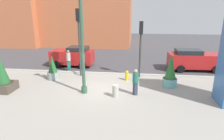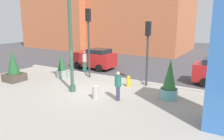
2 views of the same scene
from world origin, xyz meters
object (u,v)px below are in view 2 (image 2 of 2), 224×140
Objects in this scene: lamp_post at (71,43)px; car_passing_lane at (94,58)px; potted_plant_near_right at (169,82)px; concrete_bollard at (96,93)px; potted_plant_by_pillar at (14,69)px; traffic_light_corner at (89,32)px; fire_hydrant at (129,81)px; traffic_light_far_side at (148,43)px; pedestrian_by_curb at (118,85)px; pedestrian_crossing at (84,60)px; potted_plant_near_left at (62,67)px.

lamp_post reaches higher than car_passing_lane.
potted_plant_near_right is 3.00× the size of concrete_bollard.
traffic_light_corner reaches higher than potted_plant_by_pillar.
fire_hydrant is 0.18× the size of traffic_light_far_side.
concrete_bollard is at bearing -157.56° from pedestrian_by_curb.
potted_plant_by_pillar is at bearing -176.21° from lamp_post.
potted_plant_by_pillar reaches higher than concrete_bollard.
traffic_light_corner is (-3.13, 3.66, 3.03)m from concrete_bollard.
traffic_light_far_side reaches higher than pedestrian_crossing.
traffic_light_corner reaches higher than pedestrian_by_curb.
traffic_light_corner is at bearing 130.60° from concrete_bollard.
potted_plant_by_pillar is 1.36× the size of pedestrian_by_curb.
concrete_bollard is at bearing -46.99° from pedestrian_crossing.
potted_plant_near_right is 0.53× the size of traffic_light_far_side.
pedestrian_crossing is (-1.37, 1.17, -2.40)m from traffic_light_corner.
potted_plant_by_pillar is 0.43× the size of traffic_light_corner.
car_passing_lane is 2.37× the size of pedestrian_by_curb.
potted_plant_by_pillar reaches higher than pedestrian_crossing.
potted_plant_near_right is at bearing 32.15° from concrete_bollard.
potted_plant_near_left is at bearing 177.11° from potted_plant_near_right.
potted_plant_by_pillar reaches higher than potted_plant_near_left.
pedestrian_by_curb is (6.10, -2.12, 0.12)m from potted_plant_near_left.
traffic_light_far_side is at bearing -23.07° from car_passing_lane.
lamp_post reaches higher than potted_plant_near_right.
lamp_post is 2.73× the size of potted_plant_near_right.
traffic_light_corner is 3.00m from pedestrian_crossing.
potted_plant_near_right is 3.22m from traffic_light_far_side.
car_passing_lane reaches higher than fire_hydrant.
lamp_post is at bearing 169.26° from concrete_bollard.
car_passing_lane is 1.60m from pedestrian_crossing.
traffic_light_corner reaches higher than traffic_light_far_side.
traffic_light_corner is at bearing -177.68° from traffic_light_far_side.
car_passing_lane is (2.50, 6.38, 0.03)m from potted_plant_by_pillar.
lamp_post is 8.18× the size of fire_hydrant.
pedestrian_by_curb reaches higher than fire_hydrant.
concrete_bollard is at bearing -99.85° from fire_hydrant.
pedestrian_crossing is at bearing 78.66° from potted_plant_near_left.
potted_plant_by_pillar is 9.57m from traffic_light_far_side.
concrete_bollard is 7.93m from car_passing_lane.
lamp_post is 3.80× the size of pedestrian_by_curb.
traffic_light_corner reaches higher than potted_plant_near_left.
pedestrian_by_curb is 7.14m from pedestrian_crossing.
concrete_bollard is at bearing -10.74° from lamp_post.
traffic_light_far_side reaches higher than potted_plant_near_left.
pedestrian_by_curb reaches higher than concrete_bollard.
traffic_light_far_side is (8.56, 3.80, 1.96)m from potted_plant_by_pillar.
potted_plant_near_right is at bearing -12.72° from traffic_light_corner.
traffic_light_far_side is 1.10× the size of car_passing_lane.
pedestrian_by_curb is (0.63, -2.53, 0.52)m from fire_hydrant.
car_passing_lane is (-2.62, 6.04, -2.06)m from lamp_post.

